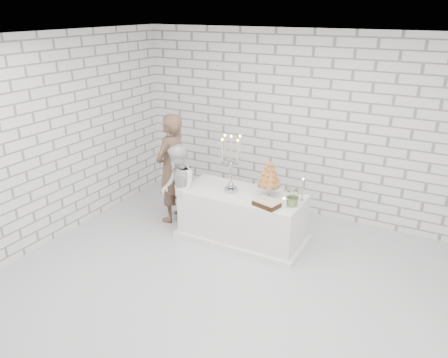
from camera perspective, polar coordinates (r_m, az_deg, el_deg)
The scene contains 14 objects.
ground at distance 5.70m, azimuth 1.65°, elevation -13.84°, with size 6.00×5.00×0.01m, color silver.
ceiling at distance 4.64m, azimuth 2.07°, elevation 17.85°, with size 6.00×5.00×0.01m, color white.
wall_back at distance 7.19m, azimuth 10.90°, elevation 6.75°, with size 6.00×0.01×3.00m, color white.
wall_front at distance 3.21m, azimuth -19.38°, elevation -14.17°, with size 6.00×0.01×3.00m, color white.
wall_left at distance 6.79m, azimuth -21.46°, elevation 4.73°, with size 0.01×5.00×3.00m, color white.
cake_table at distance 6.57m, azimuth 2.40°, elevation -4.85°, with size 1.80×0.80×0.75m, color white.
groom at distance 7.02m, azimuth -6.90°, elevation 1.38°, with size 0.65×0.43×1.78m, color brown.
bride at distance 6.73m, azimuth -6.02°, elevation -1.29°, with size 0.67×0.52×1.39m, color white.
candelabra at distance 6.30m, azimuth 0.93°, elevation 1.97°, with size 0.35×0.35×0.86m, color #A2A3AD, non-canonical shape.
croquembouche at distance 6.26m, azimuth 5.93°, elevation 0.09°, with size 0.35×0.35×0.54m, color #9B5927, non-canonical shape.
chocolate_cake at distance 6.02m, azimuth 5.65°, elevation -3.17°, with size 0.34×0.25×0.08m, color black.
pillar_candle at distance 6.01m, azimuth 7.83°, elevation -3.10°, with size 0.08×0.08×0.12m, color white.
extra_taper at distance 6.20m, azimuth 10.20°, elevation -1.45°, with size 0.06×0.06×0.32m, color #BEB29B.
flowers at distance 6.02m, azimuth 9.08°, elevation -2.19°, with size 0.27×0.24×0.30m, color #486330.
Camera 1 is at (2.07, -4.15, 3.32)m, focal length 35.02 mm.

